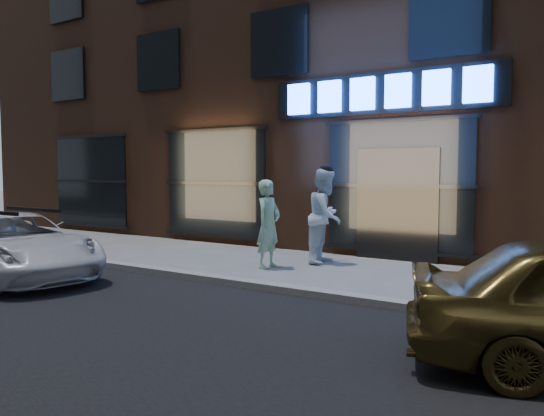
# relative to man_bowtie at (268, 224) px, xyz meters

# --- Properties ---
(ground) EXTENTS (90.00, 90.00, 0.00)m
(ground) POSITION_rel_man_bowtie_xyz_m (1.82, -1.67, -0.87)
(ground) COLOR slate
(ground) RESTS_ON ground
(curb) EXTENTS (60.00, 0.25, 0.12)m
(curb) POSITION_rel_man_bowtie_xyz_m (1.82, -1.67, -0.81)
(curb) COLOR gray
(curb) RESTS_ON ground
(storefront_building) EXTENTS (30.20, 8.28, 10.30)m
(storefront_building) POSITION_rel_man_bowtie_xyz_m (1.82, 6.32, 4.27)
(storefront_building) COLOR #54301E
(storefront_building) RESTS_ON ground
(man_bowtie) EXTENTS (0.44, 0.65, 1.75)m
(man_bowtie) POSITION_rel_man_bowtie_xyz_m (0.00, 0.00, 0.00)
(man_bowtie) COLOR #A9DEB6
(man_bowtie) RESTS_ON ground
(man_cap) EXTENTS (0.85, 1.04, 1.97)m
(man_cap) POSITION_rel_man_bowtie_xyz_m (0.68, 1.14, 0.11)
(man_cap) COLOR white
(man_cap) RESTS_ON ground
(white_suv) EXTENTS (4.46, 2.70, 1.16)m
(white_suv) POSITION_rel_man_bowtie_xyz_m (-3.35, -3.27, -0.29)
(white_suv) COLOR white
(white_suv) RESTS_ON ground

